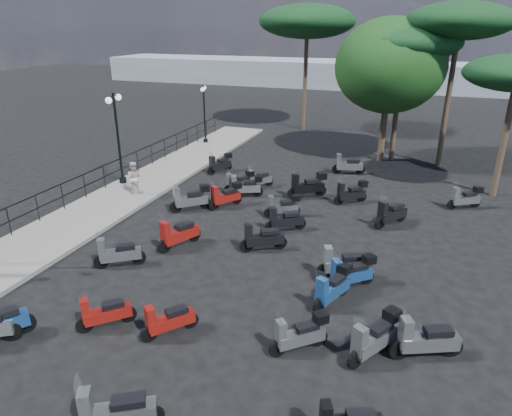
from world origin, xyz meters
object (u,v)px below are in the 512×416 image
(scooter_4, at_px, (259,180))
(pine_0, at_px, (404,42))
(scooter_2, at_px, (118,254))
(pine_2, at_px, (307,22))
(scooter_21, at_px, (343,264))
(lamp_post_2, at_px, (204,110))
(scooter_13, at_px, (168,321))
(scooter_23, at_px, (348,165))
(broadleaf_tree, at_px, (390,66))
(scooter_25, at_px, (425,340))
(scooter_14, at_px, (262,238))
(scooter_28, at_px, (391,214))
(scooter_6, at_px, (115,413))
(lamp_post_1, at_px, (117,133))
(scooter_11, at_px, (246,187))
(scooter_9, at_px, (191,199))
(scooter_20, at_px, (332,288))
(scooter_17, at_px, (308,186))
(scooter_26, at_px, (374,338))
(scooter_10, at_px, (239,182))
(scooter_5, at_px, (220,164))
(scooter_7, at_px, (104,313))
(scooter_15, at_px, (283,207))
(scooter_29, at_px, (465,198))
(scooter_19, at_px, (300,334))
(pedestrian_far, at_px, (133,178))
(scooter_3, at_px, (226,196))
(pine_1, at_px, (460,22))
(scooter_27, at_px, (351,273))
(scooter_16, at_px, (285,220))
(scooter_8, at_px, (178,234))
(scooter_22, at_px, (351,193))

(scooter_4, height_order, pine_0, pine_0)
(scooter_2, relative_size, pine_2, 0.16)
(scooter_2, height_order, scooter_21, scooter_21)
(lamp_post_2, bearing_deg, scooter_13, -85.74)
(scooter_23, bearing_deg, broadleaf_tree, -38.57)
(scooter_4, height_order, scooter_25, scooter_25)
(scooter_14, bearing_deg, scooter_28, -79.50)
(scooter_6, height_order, scooter_25, scooter_25)
(scooter_13, bearing_deg, lamp_post_1, -10.17)
(scooter_11, height_order, scooter_14, scooter_14)
(scooter_9, bearing_deg, scooter_20, -166.62)
(scooter_17, xyz_separation_m, scooter_26, (4.06, -9.85, -0.04))
(scooter_10, distance_m, scooter_21, 8.51)
(scooter_5, xyz_separation_m, pine_2, (1.51, 11.69, 6.96))
(scooter_7, distance_m, scooter_15, 8.83)
(scooter_6, bearing_deg, scooter_29, -55.88)
(scooter_9, distance_m, scooter_19, 9.66)
(pine_0, bearing_deg, scooter_17, -111.80)
(pedestrian_far, relative_size, scooter_3, 1.04)
(scooter_20, bearing_deg, scooter_10, -29.16)
(scooter_7, relative_size, scooter_26, 0.79)
(scooter_26, height_order, pine_1, pine_1)
(scooter_27, bearing_deg, scooter_10, 2.44)
(scooter_4, bearing_deg, pine_1, -101.78)
(scooter_11, relative_size, broadleaf_tree, 0.20)
(scooter_4, height_order, scooter_29, scooter_29)
(scooter_21, xyz_separation_m, pine_1, (2.86, 13.74, 6.95))
(scooter_7, relative_size, scooter_19, 0.98)
(scooter_27, relative_size, scooter_28, 0.88)
(scooter_28, bearing_deg, scooter_19, 115.11)
(scooter_21, relative_size, scooter_23, 0.98)
(scooter_4, distance_m, scooter_16, 4.97)
(scooter_10, relative_size, scooter_14, 0.87)
(pine_0, bearing_deg, scooter_15, -108.74)
(scooter_7, xyz_separation_m, scooter_25, (7.82, 1.61, 0.07))
(scooter_4, distance_m, scooter_7, 11.55)
(scooter_5, distance_m, scooter_28, 9.88)
(scooter_11, bearing_deg, pine_0, -58.26)
(scooter_10, distance_m, scooter_17, 3.19)
(scooter_5, height_order, pine_0, pine_0)
(pine_1, bearing_deg, scooter_9, -133.33)
(scooter_20, bearing_deg, scooter_28, -77.03)
(scooter_21, bearing_deg, scooter_2, 82.92)
(lamp_post_2, bearing_deg, scooter_8, -86.71)
(pedestrian_far, bearing_deg, scooter_3, 162.56)
(scooter_13, height_order, scooter_28, scooter_28)
(scooter_7, distance_m, scooter_19, 5.06)
(scooter_9, bearing_deg, lamp_post_2, -19.38)
(lamp_post_1, height_order, scooter_26, lamp_post_1)
(scooter_16, bearing_deg, scooter_22, -61.09)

